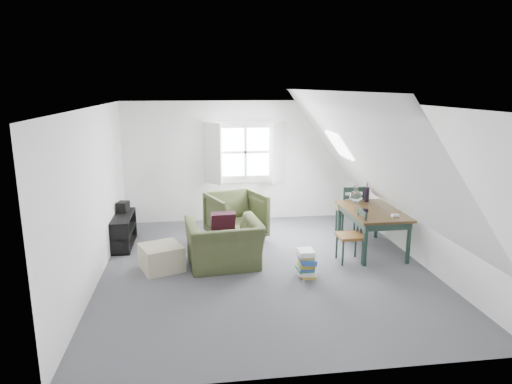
{
  "coord_description": "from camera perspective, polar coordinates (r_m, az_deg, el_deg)",
  "views": [
    {
      "loc": [
        -1.06,
        -6.62,
        2.8
      ],
      "look_at": [
        -0.07,
        0.6,
        1.09
      ],
      "focal_mm": 32.0,
      "sensor_mm": 36.0,
      "label": 1
    }
  ],
  "objects": [
    {
      "name": "wall_front",
      "position": [
        4.3,
        7.01,
        -7.99
      ],
      "size": [
        5.0,
        0.0,
        5.0
      ],
      "primitive_type": "plane",
      "rotation": [
        -1.57,
        0.0,
        0.0
      ],
      "color": "white",
      "rests_on": "ground"
    },
    {
      "name": "wall_left",
      "position": [
        6.95,
        -19.57,
        -0.46
      ],
      "size": [
        0.0,
        5.5,
        5.5
      ],
      "primitive_type": "plane",
      "rotation": [
        1.57,
        0.0,
        1.57
      ],
      "color": "white",
      "rests_on": "ground"
    },
    {
      "name": "paper_box",
      "position": [
        7.71,
        17.01,
        -2.82
      ],
      "size": [
        0.12,
        0.08,
        0.04
      ],
      "primitive_type": "cube",
      "rotation": [
        0.0,
        0.0,
        0.05
      ],
      "color": "white",
      "rests_on": "dining_table"
    },
    {
      "name": "wall_back",
      "position": [
        9.56,
        -1.35,
        3.85
      ],
      "size": [
        5.0,
        0.0,
        5.0
      ],
      "primitive_type": "plane",
      "rotation": [
        1.57,
        0.0,
        0.0
      ],
      "color": "white",
      "rests_on": "ground"
    },
    {
      "name": "dining_chair_near",
      "position": [
        7.55,
        11.92,
        -5.27
      ],
      "size": [
        0.4,
        0.4,
        0.86
      ],
      "rotation": [
        0.0,
        0.0,
        -1.52
      ],
      "color": "brown",
      "rests_on": "floor"
    },
    {
      "name": "skylight",
      "position": [
        8.41,
        10.38,
        5.77
      ],
      "size": [
        0.35,
        0.75,
        0.47
      ],
      "primitive_type": "cube",
      "rotation": [
        0.0,
        0.95,
        0.0
      ],
      "color": "white",
      "rests_on": "slope_right"
    },
    {
      "name": "cup",
      "position": [
        7.67,
        13.48,
        -2.82
      ],
      "size": [
        0.12,
        0.12,
        0.1
      ],
      "primitive_type": "imported",
      "rotation": [
        0.0,
        0.0,
        -0.19
      ],
      "color": "black",
      "rests_on": "dining_table"
    },
    {
      "name": "floor",
      "position": [
        7.27,
        1.18,
        -9.47
      ],
      "size": [
        5.5,
        5.5,
        0.0
      ],
      "primitive_type": "plane",
      "color": "#4B4B51",
      "rests_on": "ground"
    },
    {
      "name": "magazine_stack",
      "position": [
        6.94,
        6.32,
        -8.84
      ],
      "size": [
        0.31,
        0.36,
        0.41
      ],
      "rotation": [
        0.0,
        0.0,
        -0.3
      ],
      "color": "#B29933",
      "rests_on": "floor"
    },
    {
      "name": "demijohn",
      "position": [
        8.35,
        12.33,
        -0.53
      ],
      "size": [
        0.23,
        0.23,
        0.32
      ],
      "rotation": [
        0.0,
        0.0,
        -0.35
      ],
      "color": "silver",
      "rests_on": "dining_table"
    },
    {
      "name": "armchair_near",
      "position": [
        7.36,
        -3.98,
        -9.18
      ],
      "size": [
        1.24,
        1.11,
        0.74
      ],
      "primitive_type": "imported",
      "rotation": [
        0.0,
        0.0,
        3.25
      ],
      "color": "#3A4121",
      "rests_on": "floor"
    },
    {
      "name": "wall_right",
      "position": [
        7.67,
        20.0,
        0.74
      ],
      "size": [
        0.0,
        5.5,
        5.5
      ],
      "primitive_type": "plane",
      "rotation": [
        1.57,
        0.0,
        -1.57
      ],
      "color": "white",
      "rests_on": "ground"
    },
    {
      "name": "electronics_box",
      "position": [
        8.64,
        -16.28,
        -1.82
      ],
      "size": [
        0.22,
        0.28,
        0.2
      ],
      "primitive_type": "cube",
      "rotation": [
        0.0,
        0.0,
        -0.19
      ],
      "color": "black",
      "rests_on": "media_shelf"
    },
    {
      "name": "slope_left",
      "position": [
        6.72,
        -11.95,
        4.14
      ],
      "size": [
        3.19,
        5.5,
        4.48
      ],
      "primitive_type": "plane",
      "rotation": [
        0.0,
        2.19,
        0.0
      ],
      "color": "white",
      "rests_on": "wall_left"
    },
    {
      "name": "media_shelf",
      "position": [
        8.47,
        -16.38,
        -4.87
      ],
      "size": [
        0.36,
        1.09,
        0.56
      ],
      "rotation": [
        0.0,
        0.0,
        0.08
      ],
      "color": "black",
      "rests_on": "floor"
    },
    {
      "name": "throw_pillow",
      "position": [
        7.28,
        -4.15,
        -3.9
      ],
      "size": [
        0.39,
        0.25,
        0.4
      ],
      "primitive_type": "cube",
      "rotation": [
        0.31,
        0.0,
        0.07
      ],
      "color": "#3A0F1F",
      "rests_on": "armchair_near"
    },
    {
      "name": "armchair_far",
      "position": [
        8.6,
        -2.48,
        -5.82
      ],
      "size": [
        1.21,
        1.23,
        0.88
      ],
      "primitive_type": "imported",
      "rotation": [
        0.0,
        0.0,
        0.36
      ],
      "color": "#3A4121",
      "rests_on": "floor"
    },
    {
      "name": "dining_table",
      "position": [
        8.05,
        14.34,
        -2.82
      ],
      "size": [
        0.88,
        1.46,
        0.73
      ],
      "rotation": [
        0.0,
        0.0,
        0.05
      ],
      "color": "#322311",
      "rests_on": "floor"
    },
    {
      "name": "vase_twigs",
      "position": [
        8.52,
        13.69,
        -0.19
      ],
      "size": [
        0.09,
        0.1,
        0.68
      ],
      "rotation": [
        0.0,
        0.0,
        -0.14
      ],
      "color": "black",
      "rests_on": "dining_table"
    },
    {
      "name": "slope_right",
      "position": [
        7.19,
        13.58,
        4.63
      ],
      "size": [
        3.19,
        5.5,
        4.48
      ],
      "primitive_type": "plane",
      "rotation": [
        0.0,
        -2.19,
        0.0
      ],
      "color": "white",
      "rests_on": "wall_right"
    },
    {
      "name": "ceiling",
      "position": [
        6.71,
        1.28,
        10.63
      ],
      "size": [
        5.5,
        5.5,
        0.0
      ],
      "primitive_type": "plane",
      "rotation": [
        3.14,
        0.0,
        0.0
      ],
      "color": "white",
      "rests_on": "wall_back"
    },
    {
      "name": "dining_chair_far",
      "position": [
        8.85,
        11.67,
        -2.1
      ],
      "size": [
        0.46,
        0.46,
        0.98
      ],
      "rotation": [
        0.0,
        0.0,
        3.46
      ],
      "color": "brown",
      "rests_on": "floor"
    },
    {
      "name": "ottoman",
      "position": [
        7.3,
        -11.73,
        -8.01
      ],
      "size": [
        0.76,
        0.76,
        0.39
      ],
      "primitive_type": "cube",
      "rotation": [
        0.0,
        0.0,
        0.38
      ],
      "color": "tan",
      "rests_on": "floor"
    },
    {
      "name": "dormer_window",
      "position": [
        9.45,
        -1.31,
        4.97
      ],
      "size": [
        1.71,
        0.35,
        1.3
      ],
      "color": "white",
      "rests_on": "wall_back"
    }
  ]
}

